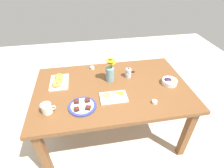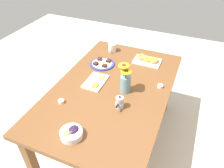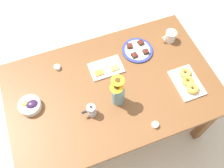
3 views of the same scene
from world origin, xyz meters
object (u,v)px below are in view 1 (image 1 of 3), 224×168
cheese_platter (114,97)px  croissant_platter (59,81)px  grape_bowl (169,81)px  jam_cup_honey (92,68)px  dessert_plate (82,106)px  dining_table (112,93)px  jam_cup_berry (155,102)px  moka_pot (128,73)px  coffee_mug (47,108)px  flower_vase (110,73)px

cheese_platter → croissant_platter: bearing=147.6°
grape_bowl → jam_cup_honey: 0.90m
dessert_plate → jam_cup_honey: bearing=77.3°
dining_table → jam_cup_honey: 0.44m
jam_cup_berry → moka_pot: size_ratio=0.40×
dining_table → croissant_platter: (-0.55, 0.17, 0.11)m
dining_table → moka_pot: 0.29m
jam_cup_berry → coffee_mug: bearing=176.9°
dining_table → jam_cup_honey: (-0.17, 0.40, 0.10)m
croissant_platter → flower_vase: 0.56m
jam_cup_honey → flower_vase: 0.33m
coffee_mug → moka_pot: moka_pot is taller
dining_table → jam_cup_berry: jam_cup_berry is taller
grape_bowl → dessert_plate: bearing=-168.2°
dining_table → moka_pot: bearing=35.9°
cheese_platter → coffee_mug: bearing=-171.8°
grape_bowl → cheese_platter: (-0.62, -0.12, -0.02)m
dining_table → dessert_plate: bearing=-142.5°
grape_bowl → dessert_plate: size_ratio=0.63×
coffee_mug → flower_vase: size_ratio=0.47×
flower_vase → moka_pot: bearing=7.9°
grape_bowl → croissant_platter: (-1.16, 0.22, -0.01)m
dining_table → jam_cup_berry: 0.47m
coffee_mug → dessert_plate: (0.30, 0.01, -0.04)m
grape_bowl → coffee_mug: bearing=-170.4°
coffee_mug → jam_cup_berry: bearing=-3.1°
dining_table → jam_cup_berry: size_ratio=33.33×
cheese_platter → croissant_platter: (-0.54, 0.34, 0.01)m
croissant_platter → flower_vase: flower_vase is taller
dining_table → croissant_platter: 0.59m
jam_cup_berry → flower_vase: flower_vase is taller
dessert_plate → flower_vase: flower_vase is taller
cheese_platter → jam_cup_berry: bearing=-21.2°
cheese_platter → jam_cup_honey: bearing=105.6°
jam_cup_honey → dessert_plate: dessert_plate is taller
grape_bowl → croissant_platter: 1.18m
coffee_mug → grape_bowl: size_ratio=0.79×
jam_cup_honey → flower_vase: flower_vase is taller
coffee_mug → jam_cup_honey: size_ratio=2.64×
grape_bowl → dessert_plate: (-0.93, -0.19, -0.02)m
cheese_platter → dessert_plate: dessert_plate is taller
croissant_platter → flower_vase: bearing=-5.1°
dining_table → jam_cup_berry: (0.35, -0.31, 0.10)m
coffee_mug → croissant_platter: coffee_mug is taller
jam_cup_berry → dessert_plate: (-0.66, 0.07, -0.00)m
cheese_platter → dining_table: bearing=85.7°
dining_table → cheese_platter: 0.19m
croissant_platter → cheese_platter: bearing=-32.4°
jam_cup_honey → jam_cup_berry: 0.88m
grape_bowl → dessert_plate: 0.95m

